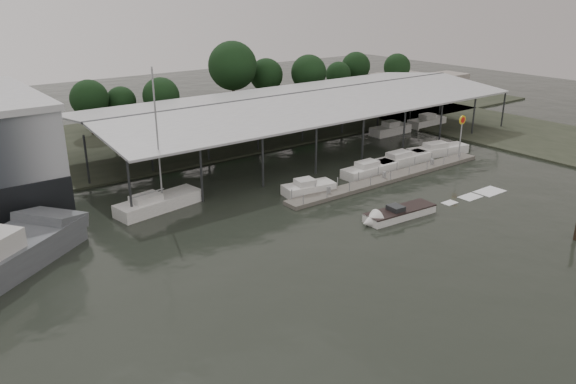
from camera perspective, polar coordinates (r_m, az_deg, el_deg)
ground at (r=46.18m, az=6.71°, el=-5.54°), size 200.00×200.00×0.00m
land_strip_far at (r=79.89m, az=-14.60°, el=5.12°), size 140.00×30.00×0.30m
land_strip_east at (r=86.51m, az=24.06°, el=5.13°), size 20.00×60.00×0.30m
covered_boat_shed at (r=75.21m, az=1.50°, el=9.57°), size 58.24×24.00×6.96m
floating_dock at (r=62.63m, az=10.35°, el=1.45°), size 28.00×2.00×1.40m
shell_fuel_sign at (r=70.69m, az=17.22°, el=6.16°), size 1.10×0.18×5.55m
distant_commercial_buildings at (r=116.86m, az=12.72°, el=10.75°), size 22.00×8.00×4.00m
white_sailboat at (r=54.51m, az=-13.11°, el=-1.09°), size 8.76×3.93×13.54m
speedboat_underway at (r=52.01m, az=10.78°, el=-2.27°), size 18.97×3.55×2.00m
moored_cruiser_0 at (r=57.22m, az=2.06°, el=0.42°), size 5.64×3.04×1.70m
moored_cruiser_1 at (r=63.68m, az=8.29°, el=2.28°), size 7.25×2.30×1.70m
moored_cruiser_2 at (r=68.00m, az=11.38°, el=3.24°), size 8.38×2.21×1.70m
moored_cruiser_3 at (r=73.11m, az=14.93°, el=4.14°), size 8.49×3.76×1.70m
horizon_tree_line at (r=95.78m, az=-2.50°, el=11.82°), size 64.82×10.82×11.85m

